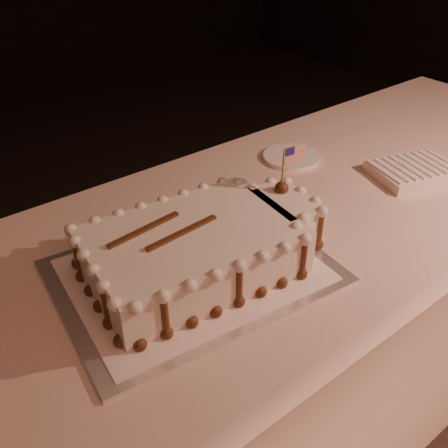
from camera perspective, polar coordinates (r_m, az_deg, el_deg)
banquet_table at (r=1.43m, az=4.89°, el=-11.94°), size 2.40×0.80×0.75m
cake_board at (r=1.02m, az=-3.55°, el=-5.45°), size 0.58×0.46×0.01m
doily at (r=1.02m, az=-3.56°, el=-5.23°), size 0.51×0.41×0.00m
sheet_cake at (r=1.00m, az=-2.23°, el=-2.53°), size 0.52×0.33×0.20m
napkin_stack at (r=1.45m, az=20.85°, el=5.69°), size 0.25×0.21×0.04m
side_plate at (r=1.46m, az=7.68°, el=7.58°), size 0.16×0.16×0.01m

